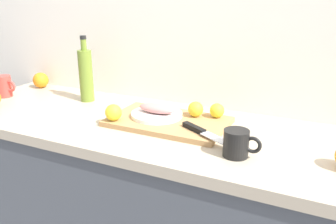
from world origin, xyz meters
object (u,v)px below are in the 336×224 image
fish_fillet (157,108)px  olive_oil_bottle (86,75)px  lemon_0 (217,110)px  cutting_board (168,122)px  chef_knife (204,133)px  coffee_mug_1 (4,86)px  white_plate (157,115)px  coffee_mug_2 (237,143)px

fish_fillet → olive_oil_bottle: 0.44m
fish_fillet → lemon_0: size_ratio=2.67×
cutting_board → olive_oil_bottle: 0.51m
fish_fillet → chef_knife: (0.24, -0.10, -0.02)m
cutting_board → coffee_mug_1: bearing=-179.5°
white_plate → chef_knife: chef_knife is taller
fish_fillet → coffee_mug_2: (0.38, -0.18, -0.01)m
chef_knife → coffee_mug_2: bearing=0.7°
olive_oil_bottle → coffee_mug_1: olive_oil_bottle is taller
white_plate → fish_fillet: bearing=90.0°
fish_fillet → olive_oil_bottle: size_ratio=0.50×
white_plate → chef_knife: bearing=-23.1°
cutting_board → coffee_mug_2: bearing=-27.0°
white_plate → fish_fillet: (0.00, 0.00, 0.03)m
chef_knife → coffee_mug_1: size_ratio=2.38×
fish_fillet → coffee_mug_2: coffee_mug_2 is taller
chef_knife → white_plate: bearing=-174.2°
white_plate → coffee_mug_1: bearing=-178.7°
lemon_0 → white_plate: bearing=-157.2°
white_plate → lemon_0: (0.22, 0.09, 0.02)m
lemon_0 → coffee_mug_2: coffee_mug_2 is taller
lemon_0 → fish_fillet: bearing=-157.2°
white_plate → lemon_0: 0.24m
cutting_board → fish_fillet: size_ratio=2.97×
olive_oil_bottle → chef_knife: bearing=-17.2°
olive_oil_bottle → lemon_0: bearing=-1.0°
fish_fillet → lemon_0: lemon_0 is taller
cutting_board → lemon_0: (0.17, 0.10, 0.04)m
cutting_board → fish_fillet: bearing=168.2°
chef_knife → lemon_0: bearing=123.8°
fish_fillet → lemon_0: bearing=22.8°
cutting_board → white_plate: white_plate is taller
lemon_0 → olive_oil_bottle: size_ratio=0.19×
olive_oil_bottle → coffee_mug_2: (0.80, -0.28, -0.08)m
coffee_mug_2 → white_plate: bearing=155.0°
white_plate → cutting_board: bearing=-11.8°
fish_fillet → chef_knife: bearing=-23.1°
chef_knife → coffee_mug_2: size_ratio=2.21×
coffee_mug_1 → chef_knife: bearing=-4.4°
chef_knife → olive_oil_bottle: bearing=-168.4°
fish_fillet → chef_knife: fish_fillet is taller
fish_fillet → olive_oil_bottle: (-0.43, 0.10, 0.07)m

